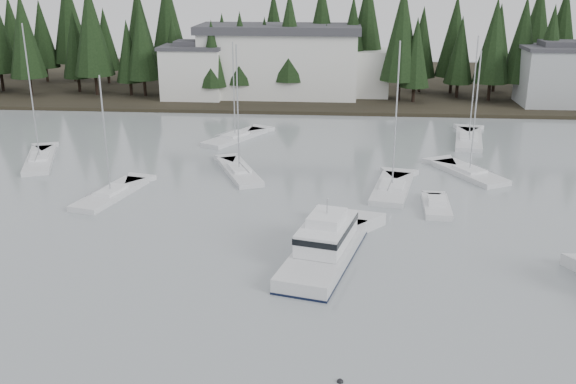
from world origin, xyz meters
name	(u,v)px	position (x,y,z in m)	size (l,w,h in m)	color
far_shore_land	(315,83)	(0.00, 97.00, 0.00)	(240.00, 54.00, 1.00)	black
conifer_treeline	(312,94)	(0.00, 86.00, 0.00)	(200.00, 22.00, 20.00)	black
house_west	(193,71)	(-18.00, 79.00, 4.65)	(9.54, 7.42, 8.75)	silver
house_east_a	(557,75)	(36.00, 78.00, 4.90)	(10.60, 8.48, 9.25)	#999EA0
harbor_inn	(292,62)	(-2.96, 82.34, 5.78)	(29.50, 11.50, 10.90)	silver
cabin_cruiser_center	(325,249)	(3.86, 22.61, 0.77)	(6.47, 12.47, 5.13)	silver
sailboat_1	(239,173)	(-5.20, 41.93, 0.07)	(6.09, 9.88, 13.29)	silver
sailboat_2	(469,174)	(17.67, 43.44, 0.07)	(6.76, 9.05, 12.75)	silver
sailboat_4	(111,196)	(-15.71, 34.25, 0.06)	(4.68, 9.45, 11.45)	silver
sailboat_5	(469,141)	(20.07, 57.11, 0.06)	(4.81, 11.07, 12.85)	silver
sailboat_6	(235,139)	(-7.84, 55.66, 0.06)	(7.08, 10.04, 12.07)	silver
sailboat_7	(40,161)	(-26.99, 44.40, 0.08)	(5.99, 10.69, 14.88)	silver
sailboat_10	(392,190)	(9.65, 37.90, 0.07)	(4.72, 9.51, 14.14)	silver
runabout_1	(436,208)	(13.09, 33.42, 0.13)	(2.46, 5.75, 1.42)	silver
mooring_buoy_dark	(340,382)	(5.02, 8.37, 0.00)	(0.34, 0.34, 0.34)	black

